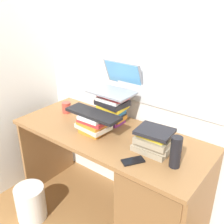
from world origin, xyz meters
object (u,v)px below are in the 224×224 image
(book_stack_keyboard_riser, at_px, (93,124))
(cell_phone, at_px, (133,161))
(desk, at_px, (149,193))
(mug, at_px, (67,107))
(computer_mouse, at_px, (141,140))
(wastebasket, at_px, (31,203))
(water_bottle, at_px, (176,152))
(keyboard, at_px, (93,114))
(laptop, at_px, (117,84))
(book_stack_tall, at_px, (112,107))
(book_stack_side, at_px, (153,141))

(book_stack_keyboard_riser, relative_size, cell_phone, 1.79)
(desk, distance_m, mug, 0.96)
(book_stack_keyboard_riser, distance_m, mug, 0.42)
(computer_mouse, distance_m, wastebasket, 1.05)
(water_bottle, bearing_deg, cell_phone, -153.04)
(keyboard, bearing_deg, book_stack_keyboard_riser, -176.59)
(mug, bearing_deg, computer_mouse, -2.21)
(desk, relative_size, mug, 13.26)
(laptop, distance_m, keyboard, 0.30)
(water_bottle, bearing_deg, computer_mouse, 159.76)
(book_stack_keyboard_riser, bearing_deg, mug, 163.45)
(book_stack_tall, xyz_separation_m, laptop, (-0.00, 0.06, 0.17))
(book_stack_tall, relative_size, water_bottle, 1.26)
(book_stack_tall, bearing_deg, cell_phone, -38.46)
(laptop, bearing_deg, book_stack_tall, -87.03)
(desk, distance_m, book_stack_side, 0.42)
(keyboard, relative_size, computer_mouse, 4.04)
(book_stack_tall, distance_m, water_bottle, 0.68)
(book_stack_side, xyz_separation_m, computer_mouse, (-0.12, 0.06, -0.06))
(book_stack_tall, distance_m, book_stack_side, 0.49)
(wastebasket, bearing_deg, laptop, 59.86)
(keyboard, relative_size, cell_phone, 3.09)
(laptop, relative_size, keyboard, 0.80)
(keyboard, bearing_deg, wastebasket, -133.85)
(cell_phone, bearing_deg, computer_mouse, 142.50)
(wastebasket, bearing_deg, water_bottle, 19.28)
(keyboard, bearing_deg, cell_phone, -16.19)
(computer_mouse, bearing_deg, book_stack_tall, 161.53)
(mug, height_order, wastebasket, mug)
(keyboard, relative_size, mug, 3.80)
(water_bottle, bearing_deg, wastebasket, -160.72)
(book_stack_keyboard_riser, bearing_deg, computer_mouse, 14.48)
(desk, relative_size, cell_phone, 10.78)
(desk, relative_size, laptop, 4.38)
(book_stack_keyboard_riser, height_order, book_stack_side, book_stack_side)
(water_bottle, distance_m, cell_phone, 0.26)
(water_bottle, bearing_deg, keyboard, 178.37)
(mug, distance_m, water_bottle, 1.06)
(book_stack_tall, distance_m, laptop, 0.18)
(desk, height_order, cell_phone, cell_phone)
(computer_mouse, distance_m, water_bottle, 0.33)
(laptop, relative_size, wastebasket, 1.15)
(laptop, distance_m, wastebasket, 1.16)
(desk, xyz_separation_m, book_stack_tall, (-0.46, 0.17, 0.47))
(mug, bearing_deg, keyboard, -16.50)
(book_stack_side, xyz_separation_m, mug, (-0.87, 0.08, -0.04))
(book_stack_tall, distance_m, cell_phone, 0.55)
(computer_mouse, bearing_deg, desk, -24.79)
(desk, height_order, water_bottle, water_bottle)
(book_stack_keyboard_riser, bearing_deg, book_stack_side, 4.32)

